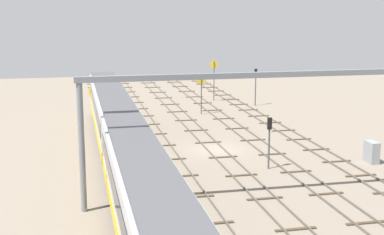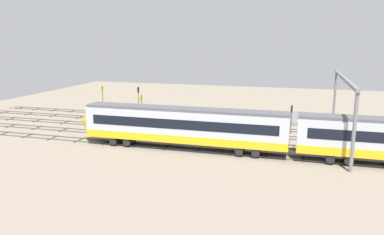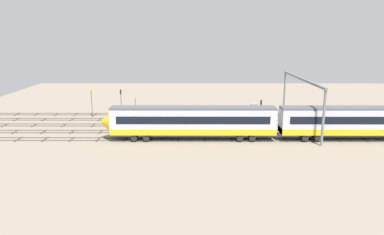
{
  "view_description": "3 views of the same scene",
  "coord_description": "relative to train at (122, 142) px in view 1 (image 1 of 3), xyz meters",
  "views": [
    {
      "loc": [
        -44.3,
        11.66,
        12.16
      ],
      "look_at": [
        4.92,
        0.99,
        1.92
      ],
      "focal_mm": 51.17,
      "sensor_mm": 36.0,
      "label": 1
    },
    {
      "loc": [
        -7.0,
        48.78,
        12.69
      ],
      "look_at": [
        6.55,
        2.03,
        2.47
      ],
      "focal_mm": 34.73,
      "sensor_mm": 36.0,
      "label": 2
    },
    {
      "loc": [
        5.69,
        60.59,
        15.46
      ],
      "look_at": [
        5.87,
        2.94,
        2.08
      ],
      "focal_mm": 34.25,
      "sensor_mm": 36.0,
      "label": 3
    }
  ],
  "objects": [
    {
      "name": "signal_light_trackside_approach",
      "position": [
        -0.14,
        -11.09,
        -0.03
      ],
      "size": [
        0.31,
        0.32,
        3.98
      ],
      "color": "#4C4C51",
      "rests_on": "ground"
    },
    {
      "name": "track_middle",
      "position": [
        6.1,
        -8.52,
        -2.59
      ],
      "size": [
        90.99,
        2.4,
        0.16
      ],
      "color": "#59544C",
      "rests_on": "ground"
    },
    {
      "name": "speed_sign_near_foreground",
      "position": [
        30.68,
        -14.73,
        0.8
      ],
      "size": [
        0.14,
        0.99,
        5.23
      ],
      "color": "#4C4C51",
      "rests_on": "ground"
    },
    {
      "name": "track_near_foreground",
      "position": [
        6.1,
        -17.04,
        -2.59
      ],
      "size": [
        90.99,
        2.4,
        0.16
      ],
      "color": "#59544C",
      "rests_on": "ground"
    },
    {
      "name": "signal_light_trackside_departure",
      "position": [
        26.02,
        -18.87,
        0.36
      ],
      "size": [
        0.31,
        0.32,
        4.62
      ],
      "color": "#4C4C51",
      "rests_on": "ground"
    },
    {
      "name": "track_second_far",
      "position": [
        6.1,
        -4.26,
        -2.59
      ],
      "size": [
        90.99,
        2.4,
        0.16
      ],
      "color": "#59544C",
      "rests_on": "ground"
    },
    {
      "name": "ground_plane",
      "position": [
        6.1,
        -8.52,
        -2.66
      ],
      "size": [
        106.99,
        106.99,
        0.0
      ],
      "primitive_type": "plane",
      "color": "gray"
    },
    {
      "name": "track_with_train",
      "position": [
        6.1,
        0.0,
        -2.59
      ],
      "size": [
        90.99,
        2.4,
        0.16
      ],
      "color": "#59544C",
      "rests_on": "ground"
    },
    {
      "name": "track_second_near",
      "position": [
        6.1,
        -12.78,
        -2.59
      ],
      "size": [
        90.99,
        2.4,
        0.16
      ],
      "color": "#59544C",
      "rests_on": "ground"
    },
    {
      "name": "overhead_gantry",
      "position": [
        -6.21,
        -8.18,
        3.76
      ],
      "size": [
        0.4,
        22.73,
        8.19
      ],
      "color": "slate",
      "rests_on": "ground"
    },
    {
      "name": "train",
      "position": [
        0.0,
        0.0,
        0.0
      ],
      "size": [
        50.4,
        3.24,
        4.8
      ],
      "color": "#B7BCC6",
      "rests_on": "ground"
    },
    {
      "name": "relay_cabinet",
      "position": [
        -0.31,
        -19.63,
        -1.8
      ],
      "size": [
        1.39,
        0.72,
        1.71
      ],
      "color": "gray",
      "rests_on": "ground"
    },
    {
      "name": "speed_sign_mid_trackside",
      "position": [
        21.97,
        -10.99,
        0.43
      ],
      "size": [
        0.14,
        1.05,
        4.58
      ],
      "color": "#4C4C51",
      "rests_on": "ground"
    }
  ]
}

